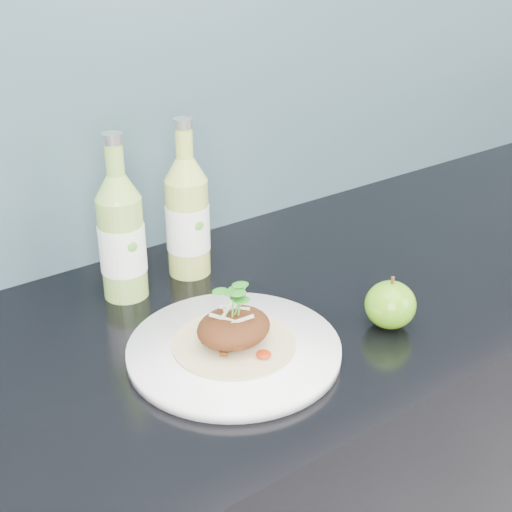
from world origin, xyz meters
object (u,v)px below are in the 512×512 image
object	(u,v)px
green_apple	(390,305)
cider_bottle_right	(188,217)
dinner_plate	(234,350)
cider_bottle_left	(122,237)

from	to	relation	value
green_apple	cider_bottle_right	distance (m)	0.35
cider_bottle_right	dinner_plate	bearing A→B (deg)	-92.13
cider_bottle_left	cider_bottle_right	world-z (taller)	same
dinner_plate	cider_bottle_right	bearing A→B (deg)	72.02
green_apple	dinner_plate	bearing A→B (deg)	162.59
cider_bottle_left	cider_bottle_right	xyz separation A→B (m)	(0.12, 0.01, 0.00)
cider_bottle_right	cider_bottle_left	bearing A→B (deg)	-160.78
cider_bottle_left	green_apple	bearing A→B (deg)	-54.74
green_apple	cider_bottle_right	size ratio (longest dim) A/B	0.31
green_apple	cider_bottle_right	xyz separation A→B (m)	(-0.14, 0.31, 0.06)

